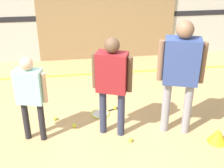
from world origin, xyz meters
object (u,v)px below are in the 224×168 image
tennis_ball_stray_left (55,118)px  training_cone (218,135)px  person_student_right (181,67)px  tennis_ball_near_instructor (130,140)px  tennis_ball_by_spare_racket (115,108)px  tennis_ball_stray_right (74,125)px  person_instructor (112,77)px  person_student_left (30,91)px  racket_spare_on_floor (101,113)px

tennis_ball_stray_left → training_cone: (2.42, -0.93, 0.08)m
person_student_right → tennis_ball_near_instructor: 1.31m
tennis_ball_by_spare_racket → tennis_ball_stray_right: size_ratio=1.00×
person_instructor → tennis_ball_stray_right: (-0.58, 0.23, -0.93)m
person_student_left → racket_spare_on_floor: bearing=42.7°
racket_spare_on_floor → tennis_ball_near_instructor: tennis_ball_near_instructor is taller
person_student_left → racket_spare_on_floor: (1.06, 0.56, -0.81)m
person_instructor → racket_spare_on_floor: size_ratio=2.83×
person_student_right → person_instructor: bearing=12.4°
racket_spare_on_floor → tennis_ball_by_spare_racket: (0.26, 0.12, 0.02)m
tennis_ball_stray_right → training_cone: (2.11, -0.67, 0.08)m
person_instructor → training_cone: person_instructor is taller
person_student_right → tennis_ball_near_instructor: person_student_right is taller
tennis_ball_by_spare_racket → tennis_ball_stray_left: same height
tennis_ball_near_instructor → tennis_ball_stray_right: size_ratio=1.00×
tennis_ball_near_instructor → tennis_ball_stray_left: same height
person_instructor → training_cone: size_ratio=5.40×
person_instructor → tennis_ball_near_instructor: 1.00m
person_student_left → tennis_ball_by_spare_racket: 1.68m
tennis_ball_stray_right → training_cone: 2.22m
training_cone → person_student_left: bearing=170.3°
person_student_left → tennis_ball_by_spare_racket: size_ratio=20.13×
person_instructor → tennis_ball_stray_right: person_instructor is taller
tennis_ball_stray_left → person_student_left: bearing=-120.7°
tennis_ball_stray_left → racket_spare_on_floor: bearing=6.5°
tennis_ball_stray_right → tennis_ball_near_instructor: bearing=-31.2°
racket_spare_on_floor → tennis_ball_near_instructor: (0.35, -0.84, 0.02)m
person_student_left → racket_spare_on_floor: person_student_left is taller
racket_spare_on_floor → tennis_ball_stray_left: bearing=162.0°
person_instructor → training_cone: 1.80m
tennis_ball_by_spare_racket → tennis_ball_stray_right: same height
person_student_right → tennis_ball_near_instructor: (-0.75, -0.19, -1.06)m
person_student_right → tennis_ball_stray_left: person_student_right is taller
person_student_right → training_cone: bearing=162.7°
person_student_left → person_instructor: bearing=14.1°
tennis_ball_stray_left → training_cone: size_ratio=0.23×
tennis_ball_stray_left → tennis_ball_near_instructor: bearing=-33.6°
person_student_left → tennis_ball_near_instructor: size_ratio=20.13×
person_student_left → tennis_ball_near_instructor: bearing=3.5°
tennis_ball_stray_right → person_student_right: bearing=-11.1°
person_student_right → training_cone: person_student_right is taller
racket_spare_on_floor → tennis_ball_stray_right: (-0.47, -0.34, 0.02)m
person_student_left → training_cone: bearing=5.2°
person_student_right → training_cone: size_ratio=6.16×
person_student_right → tennis_ball_by_spare_racket: bearing=-25.6°
person_student_right → tennis_ball_stray_left: bearing=0.2°
person_student_left → person_student_right: (2.15, -0.09, 0.28)m
person_instructor → person_student_right: size_ratio=0.88×
training_cone → person_instructor: bearing=163.8°
tennis_ball_by_spare_racket → training_cone: size_ratio=0.23×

